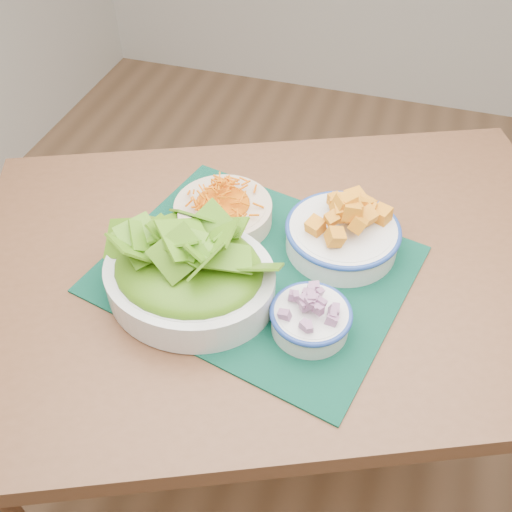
% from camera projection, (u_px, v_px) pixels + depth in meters
% --- Properties ---
extents(ground, '(4.00, 4.00, 0.00)m').
position_uv_depth(ground, '(391.00, 502.00, 1.46)').
color(ground, '#926846').
rests_on(ground, ground).
extents(table, '(1.31, 1.12, 0.75)m').
position_uv_depth(table, '(283.00, 301.00, 1.09)').
color(table, brown).
rests_on(table, ground).
extents(placemat, '(0.58, 0.51, 0.00)m').
position_uv_depth(placemat, '(256.00, 269.00, 1.00)').
color(placemat, black).
rests_on(placemat, table).
extents(carrot_bowl, '(0.19, 0.19, 0.07)m').
position_uv_depth(carrot_bowl, '(223.00, 208.00, 1.06)').
color(carrot_bowl, beige).
rests_on(carrot_bowl, placemat).
extents(squash_bowl, '(0.23, 0.23, 0.10)m').
position_uv_depth(squash_bowl, '(343.00, 229.00, 1.00)').
color(squash_bowl, silver).
rests_on(squash_bowl, placemat).
extents(lettuce_bowl, '(0.29, 0.25, 0.12)m').
position_uv_depth(lettuce_bowl, '(189.00, 270.00, 0.91)').
color(lettuce_bowl, silver).
rests_on(lettuce_bowl, placemat).
extents(onion_bowl, '(0.16, 0.16, 0.07)m').
position_uv_depth(onion_bowl, '(311.00, 315.00, 0.88)').
color(onion_bowl, silver).
rests_on(onion_bowl, placemat).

